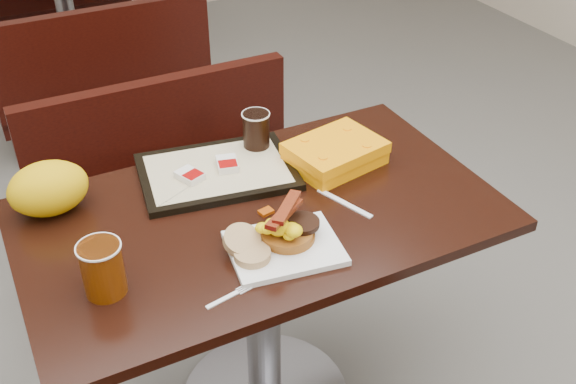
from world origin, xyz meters
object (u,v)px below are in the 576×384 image
table_near (263,317)px  pancake_stack (288,233)px  tray (217,172)px  coffee_cup_far (256,130)px  table_far (67,18)px  coffee_cup_near (103,269)px  hashbrown_sleeve_right (227,164)px  fork (222,300)px  paper_bag (48,188)px  clamshell (335,153)px  knife (344,203)px  bench_far_s (98,68)px  bench_near_n (181,195)px  platter (284,248)px  hashbrown_sleeve_left (190,175)px

table_near → pancake_stack: pancake_stack is taller
tray → coffee_cup_far: bearing=32.2°
table_far → pancake_stack: bearing=-89.9°
coffee_cup_near → coffee_cup_far: 0.66m
table_far → hashbrown_sleeve_right: size_ratio=16.16×
fork → paper_bag: size_ratio=0.57×
clamshell → knife: bearing=-123.4°
bench_far_s → tray: bearing=-91.2°
table_far → pancake_stack: pancake_stack is taller
coffee_cup_near → clamshell: coffee_cup_near is taller
bench_far_s → clamshell: 1.86m
bench_near_n → clamshell: 0.78m
coffee_cup_far → paper_bag: paper_bag is taller
table_near → table_far: bearing=90.0°
platter → pancake_stack: pancake_stack is taller
paper_bag → platter: bearing=-41.8°
bench_far_s → tray: tray is taller
knife → hashbrown_sleeve_right: (-0.21, 0.27, 0.03)m
table_far → coffee_cup_near: bearing=-98.8°
table_near → pancake_stack: 0.43m
clamshell → tray: bearing=152.3°
hashbrown_sleeve_left → tray: bearing=-14.4°
bench_far_s → pancake_stack: 2.09m
pancake_stack → clamshell: size_ratio=0.52×
table_near → platter: platter is taller
knife → clamshell: 0.20m
coffee_cup_near → hashbrown_sleeve_left: 0.44m
coffee_cup_far → clamshell: (0.17, -0.16, -0.04)m
fork → knife: same height
pancake_stack → fork: size_ratio=1.15×
knife → hashbrown_sleeve_left: 0.42m
pancake_stack → paper_bag: 0.61m
table_far → hashbrown_sleeve_right: 2.43m
tray → clamshell: clamshell is taller
knife → hashbrown_sleeve_right: hashbrown_sleeve_right is taller
bench_far_s → fork: fork is taller
coffee_cup_near → knife: size_ratio=0.72×
pancake_stack → fork: (-0.21, -0.11, -0.03)m
fork → table_near: bearing=39.9°
bench_near_n → clamshell: clamshell is taller
table_near → tray: size_ratio=2.91×
platter → paper_bag: size_ratio=1.29×
coffee_cup_near → hashbrown_sleeve_left: bearing=45.2°
hashbrown_sleeve_right → pancake_stack: bearing=-74.1°
table_near → coffee_cup_near: (-0.42, -0.12, 0.44)m
hashbrown_sleeve_left → clamshell: (0.40, -0.08, 0.00)m
platter → tray: bearing=101.5°
hashbrown_sleeve_right → table_far: bearing=103.9°
table_near → clamshell: (0.28, 0.11, 0.41)m
bench_far_s → clamshell: bearing=-81.1°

